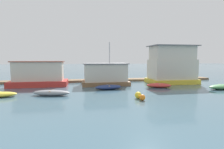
# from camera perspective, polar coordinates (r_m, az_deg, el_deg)

# --- Properties ---
(ground_plane) EXTENTS (200.00, 200.00, 0.00)m
(ground_plane) POSITION_cam_1_polar(r_m,az_deg,el_deg) (23.83, -0.42, -3.14)
(ground_plane) COLOR #426070
(dock_walkway) EXTENTS (33.80, 1.94, 0.30)m
(dock_walkway) POSITION_cam_1_polar(r_m,az_deg,el_deg) (27.01, -1.56, -1.85)
(dock_walkway) COLOR brown
(dock_walkway) RESTS_ON ground_plane
(houseboat_red) EXTENTS (6.96, 3.34, 3.15)m
(houseboat_red) POSITION_cam_1_polar(r_m,az_deg,el_deg) (24.07, -22.72, -0.07)
(houseboat_red) COLOR red
(houseboat_red) RESTS_ON ground_plane
(houseboat_brown) EXTENTS (6.08, 3.95, 5.66)m
(houseboat_brown) POSITION_cam_1_polar(r_m,az_deg,el_deg) (23.35, -2.26, 0.08)
(houseboat_brown) COLOR brown
(houseboat_brown) RESTS_ON ground_plane
(houseboat_yellow) EXTENTS (6.53, 3.98, 5.29)m
(houseboat_yellow) POSITION_cam_1_polar(r_m,az_deg,el_deg) (26.11, 18.91, 2.79)
(houseboat_yellow) COLOR gold
(houseboat_yellow) RESTS_ON ground_plane
(dinghy_grey) EXTENTS (3.65, 1.84, 0.52)m
(dinghy_grey) POSITION_cam_1_polar(r_m,az_deg,el_deg) (17.37, -19.17, -5.65)
(dinghy_grey) COLOR gray
(dinghy_grey) RESTS_ON ground_plane
(dinghy_navy) EXTENTS (3.14, 1.59, 0.50)m
(dinghy_navy) POSITION_cam_1_polar(r_m,az_deg,el_deg) (19.75, -1.17, -4.12)
(dinghy_navy) COLOR navy
(dinghy_navy) RESTS_ON ground_plane
(dinghy_red) EXTENTS (3.17, 2.18, 0.52)m
(dinghy_red) POSITION_cam_1_polar(r_m,az_deg,el_deg) (21.75, 15.07, -3.42)
(dinghy_red) COLOR red
(dinghy_red) RESTS_ON ground_plane
(dinghy_green) EXTENTS (3.84, 1.85, 0.55)m
(dinghy_green) POSITION_cam_1_polar(r_m,az_deg,el_deg) (23.53, 32.53, -3.38)
(dinghy_green) COLOR #47844C
(dinghy_green) RESTS_ON ground_plane
(mooring_post_near_left) EXTENTS (0.28, 0.28, 1.32)m
(mooring_post_near_left) POSITION_cam_1_polar(r_m,az_deg,el_deg) (27.98, 14.66, -0.73)
(mooring_post_near_left) COLOR #846B4C
(mooring_post_near_left) RESTS_ON ground_plane
(buoy_yellow) EXTENTS (0.59, 0.59, 0.59)m
(buoy_yellow) POSITION_cam_1_polar(r_m,az_deg,el_deg) (15.35, 8.54, -6.68)
(buoy_yellow) COLOR yellow
(buoy_yellow) RESTS_ON ground_plane
(buoy_orange) EXTENTS (0.50, 0.50, 0.50)m
(buoy_orange) POSITION_cam_1_polar(r_m,az_deg,el_deg) (14.71, 9.89, -7.40)
(buoy_orange) COLOR orange
(buoy_orange) RESTS_ON ground_plane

